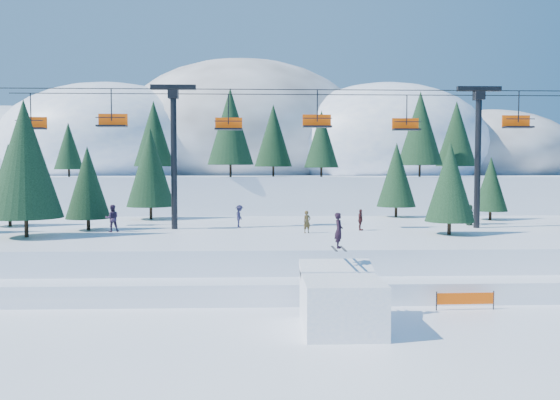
{
  "coord_description": "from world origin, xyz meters",
  "views": [
    {
      "loc": [
        -2.8,
        -21.24,
        6.63
      ],
      "look_at": [
        -1.84,
        6.0,
        5.2
      ],
      "focal_mm": 35.0,
      "sensor_mm": 36.0,
      "label": 1
    }
  ],
  "objects_px": {
    "chairlift": "(311,134)",
    "banner_near": "(465,299)",
    "jump_kicker": "(341,301)",
    "banner_far": "(547,290)"
  },
  "relations": [
    {
      "from": "banner_near",
      "to": "chairlift",
      "type": "bearing_deg",
      "value": 114.02
    },
    {
      "from": "jump_kicker",
      "to": "banner_far",
      "type": "distance_m",
      "value": 12.29
    },
    {
      "from": "jump_kicker",
      "to": "banner_near",
      "type": "distance_m",
      "value": 7.06
    },
    {
      "from": "chairlift",
      "to": "banner_near",
      "type": "height_order",
      "value": "chairlift"
    },
    {
      "from": "banner_near",
      "to": "jump_kicker",
      "type": "bearing_deg",
      "value": -155.73
    },
    {
      "from": "banner_near",
      "to": "banner_far",
      "type": "height_order",
      "value": "same"
    },
    {
      "from": "chairlift",
      "to": "banner_near",
      "type": "xyz_separation_m",
      "value": [
        6.16,
        -13.82,
        -8.78
      ]
    },
    {
      "from": "chairlift",
      "to": "jump_kicker",
      "type": "bearing_deg",
      "value": -90.85
    },
    {
      "from": "chairlift",
      "to": "banner_far",
      "type": "relative_size",
      "value": 16.82
    },
    {
      "from": "jump_kicker",
      "to": "banner_far",
      "type": "relative_size",
      "value": 1.75
    }
  ]
}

